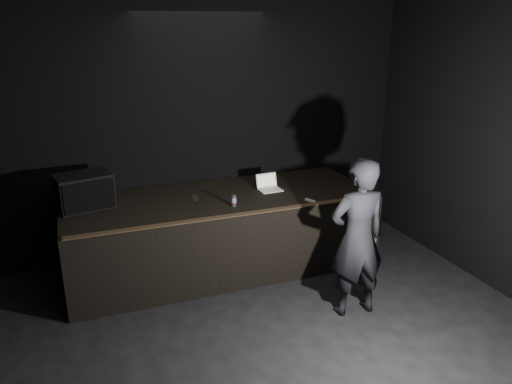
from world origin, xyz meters
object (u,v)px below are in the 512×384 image
Objects in this scene: beer_can at (234,200)px; stage_riser at (221,231)px; person at (357,238)px; laptop at (269,186)px; stage_monitor at (84,191)px.

stage_riser is at bearing 97.45° from beer_can.
beer_can is at bearing -47.79° from person.
laptop reaches higher than beer_can.
stage_riser is 0.71m from beer_can.
laptop reaches higher than stage_riser.
laptop is 0.79m from beer_can.
laptop is at bearing 34.59° from beer_can.
stage_riser is 2.19× the size of person.
stage_riser is at bearing -18.96° from stage_monitor.
laptop is at bearing 3.31° from stage_riser.
stage_monitor is 2.38m from laptop.
laptop is at bearing -16.05° from stage_monitor.
stage_riser is 1.82m from stage_monitor.
beer_can is 1.60m from person.
laptop is (0.70, 0.04, 0.55)m from stage_riser.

